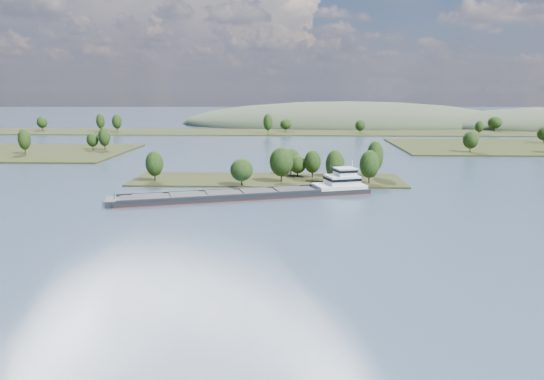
{
  "coord_description": "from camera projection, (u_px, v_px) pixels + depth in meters",
  "views": [
    {
      "loc": [
        10.24,
        -14.52,
        33.69
      ],
      "look_at": [
        3.97,
        130.0,
        6.0
      ],
      "focal_mm": 35.0,
      "sensor_mm": 36.0,
      "label": 1
    }
  ],
  "objects": [
    {
      "name": "back_shoreline",
      "position": [
        292.0,
        132.0,
        412.93
      ],
      "size": [
        900.0,
        60.0,
        16.25
      ],
      "color": "#252B13",
      "rests_on": "ground"
    },
    {
      "name": "tree_island",
      "position": [
        286.0,
        171.0,
        195.72
      ],
      "size": [
        100.0,
        33.37,
        15.05
      ],
      "color": "#252B13",
      "rests_on": "ground"
    },
    {
      "name": "cargo_barge",
      "position": [
        262.0,
        192.0,
        167.66
      ],
      "size": [
        81.79,
        34.81,
        11.2
      ],
      "color": "black",
      "rests_on": "ground"
    },
    {
      "name": "hill_west",
      "position": [
        347.0,
        124.0,
        509.08
      ],
      "size": [
        320.0,
        160.0,
        44.0
      ],
      "primitive_type": "ellipsoid",
      "color": "#394730",
      "rests_on": "ground"
    },
    {
      "name": "ground",
      "position": [
        255.0,
        219.0,
        138.77
      ],
      "size": [
        1800.0,
        1800.0,
        0.0
      ],
      "primitive_type": "plane",
      "color": "#364B5D",
      "rests_on": "ground"
    }
  ]
}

